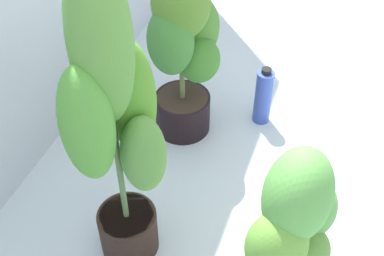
{
  "coord_description": "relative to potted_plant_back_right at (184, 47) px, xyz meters",
  "views": [
    {
      "loc": [
        -1.12,
        -0.16,
        1.44
      ],
      "look_at": [
        -0.11,
        0.2,
        0.43
      ],
      "focal_mm": 47.0,
      "sensor_mm": 36.0,
      "label": 1
    }
  ],
  "objects": [
    {
      "name": "nutrient_bottle",
      "position": [
        0.15,
        -0.29,
        -0.27
      ],
      "size": [
        0.07,
        0.07,
        0.27
      ],
      "color": "#3E58C5",
      "rests_on": "ground"
    },
    {
      "name": "potted_plant_back_right",
      "position": [
        0.0,
        0.0,
        0.0
      ],
      "size": [
        0.37,
        0.3,
        0.71
      ],
      "color": "black",
      "rests_on": "ground"
    },
    {
      "name": "hygrometer_box",
      "position": [
        -0.19,
        -0.6,
        -0.38
      ],
      "size": [
        0.1,
        0.1,
        0.03
      ],
      "rotation": [
        0.0,
        0.0,
        0.25
      ],
      "color": "black",
      "rests_on": "ground"
    },
    {
      "name": "ground_plane",
      "position": [
        -0.32,
        -0.38,
        -0.4
      ],
      "size": [
        8.0,
        8.0,
        0.0
      ],
      "primitive_type": "plane",
      "color": "silver",
      "rests_on": "ground"
    },
    {
      "name": "potted_plant_back_left",
      "position": [
        -0.61,
        -0.04,
        0.16
      ],
      "size": [
        0.34,
        0.28,
        1.04
      ],
      "color": "#2F2019",
      "rests_on": "ground"
    },
    {
      "name": "potted_plant_front_left",
      "position": [
        -0.66,
        -0.53,
        -0.02
      ],
      "size": [
        0.36,
        0.25,
        0.67
      ],
      "color": "brown",
      "rests_on": "ground"
    }
  ]
}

